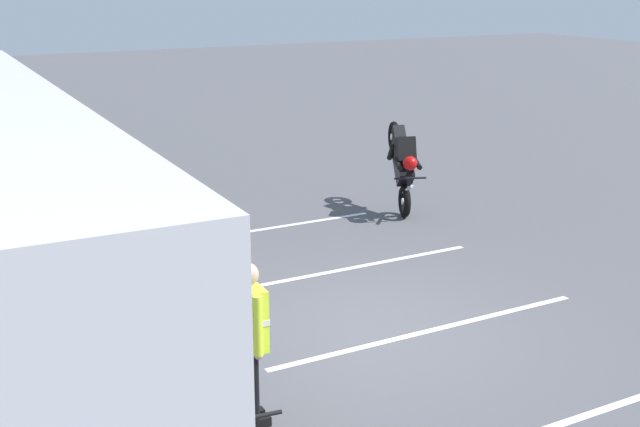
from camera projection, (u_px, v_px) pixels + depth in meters
name	position (u px, v px, depth m)	size (l,w,h in m)	color
ground_plane	(365.00, 330.00, 10.26)	(80.00, 80.00, 0.00)	#4C4C51
spectator_far_left	(249.00, 330.00, 7.82)	(0.57, 0.32, 1.72)	black
spectator_left	(212.00, 289.00, 8.83)	(0.57, 0.39, 1.73)	black
spectator_centre	(160.00, 273.00, 9.33)	(0.57, 0.39, 1.71)	black
spectator_right	(169.00, 246.00, 10.35)	(0.57, 0.39, 1.68)	#473823
spectator_far_right	(142.00, 221.00, 11.32)	(0.58, 0.35, 1.72)	black
stunt_motorcycle	(402.00, 160.00, 15.02)	(1.91, 1.00, 1.73)	black
bay_line_a	(573.00, 420.00, 8.18)	(0.10, 3.72, 0.01)	white
bay_line_b	(431.00, 330.00, 10.24)	(0.10, 4.60, 0.01)	white
bay_line_c	(337.00, 271.00, 12.30)	(0.10, 4.74, 0.01)	white
bay_line_d	(270.00, 228.00, 14.36)	(0.10, 3.99, 0.01)	white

